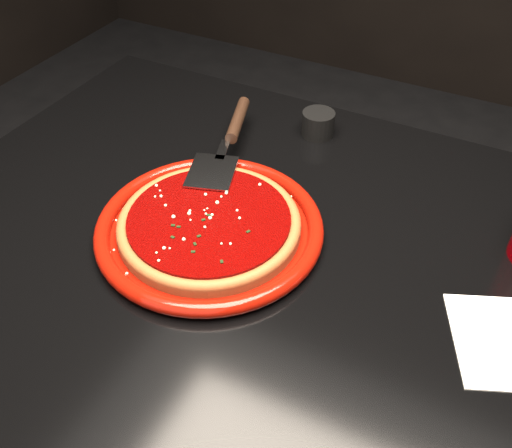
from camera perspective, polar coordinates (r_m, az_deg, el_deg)
The scene contains 10 objects.
table at distance 1.10m, azimuth 3.51°, elevation -17.19°, with size 1.20×0.80×0.75m, color black.
plate at distance 0.83m, azimuth -4.66°, elevation -0.36°, with size 0.33×0.33×0.02m, color #760B04.
pizza_crust at distance 0.82m, azimuth -4.67°, elevation -0.16°, with size 0.26×0.26×0.01m, color brown.
pizza_crust_rim at distance 0.82m, azimuth -4.70°, elevation 0.18°, with size 0.26×0.26×0.02m, color brown.
pizza_sauce at distance 0.82m, azimuth -4.72°, elevation 0.43°, with size 0.23×0.23×0.01m, color #6D0201.
parmesan_dusting at distance 0.81m, azimuth -4.74°, elevation 0.77°, with size 0.23×0.23×0.01m, color beige, non-canonical shape.
basil_flecks at distance 0.81m, azimuth -4.74°, elevation 0.72°, with size 0.21×0.21×0.00m, color black, non-canonical shape.
pizza_server at distance 0.95m, azimuth -2.90°, elevation 8.20°, with size 0.08×0.30×0.02m, color #ADAFB4, non-canonical shape.
napkin_a at distance 0.77m, azimuth 24.24°, elevation -10.69°, with size 0.14×0.14×0.00m, color white.
ramekin at distance 1.03m, azimuth 6.22°, elevation 9.94°, with size 0.06×0.06×0.04m, color black.
Camera 1 is at (0.20, -0.53, 1.32)m, focal length 40.00 mm.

